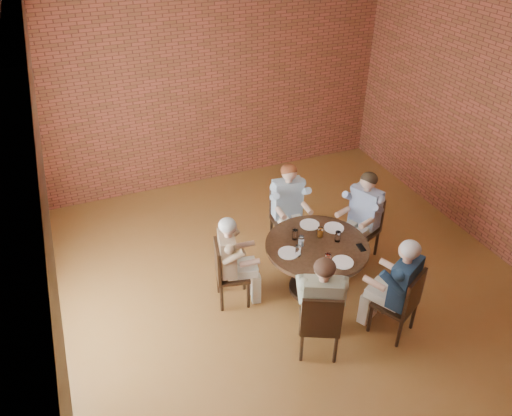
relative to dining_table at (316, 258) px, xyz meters
name	(u,v)px	position (x,y,z in m)	size (l,w,h in m)	color
floor	(288,305)	(-0.44, -0.15, -0.53)	(7.00, 7.00, 0.00)	brown
ceiling	(302,35)	(-0.44, -0.15, 2.87)	(7.00, 7.00, 0.00)	white
wall_back	(200,89)	(-0.44, 3.35, 1.17)	(7.00, 7.00, 0.00)	brown
ceiling_beam	(17,84)	(-2.89, -0.15, 2.74)	(0.22, 6.90, 0.26)	black
dining_table	(316,258)	(0.00, 0.00, 0.00)	(1.31, 1.31, 0.75)	black
chair_a	(364,223)	(1.01, 0.44, -0.02)	(0.57, 0.57, 0.94)	black
diner_a	(362,217)	(0.93, 0.41, 0.14)	(0.53, 0.66, 1.34)	#37548F
chair_b	(286,214)	(0.08, 1.08, -0.02)	(0.46, 0.46, 0.94)	black
diner_b	(289,208)	(0.08, 0.99, 0.14)	(0.54, 0.66, 1.35)	#8DA4B4
chair_c	(226,271)	(-1.14, 0.24, -0.03)	(0.47, 0.47, 0.91)	black
diner_c	(232,261)	(-1.06, 0.22, 0.11)	(0.49, 0.61, 1.28)	brown
chair_d	(320,322)	(-0.48, -0.99, -0.01)	(0.58, 0.58, 0.95)	black
diner_d	(321,306)	(-0.44, -0.91, 0.15)	(0.54, 0.67, 1.35)	gray
chair_e	(403,302)	(0.56, -1.06, -0.02)	(0.59, 0.59, 0.95)	black
diner_e	(398,288)	(0.52, -0.99, 0.15)	(0.54, 0.66, 1.35)	#1B314C
plate_a	(334,228)	(0.37, 0.22, 0.23)	(0.26, 0.26, 0.01)	white
plate_b	(310,225)	(0.11, 0.41, 0.23)	(0.26, 0.26, 0.01)	white
plate_c	(289,253)	(-0.41, -0.02, 0.23)	(0.26, 0.26, 0.01)	white
plate_d	(343,262)	(0.11, -0.43, 0.23)	(0.26, 0.26, 0.01)	white
glass_a	(338,236)	(0.27, -0.03, 0.29)	(0.07, 0.07, 0.14)	white
glass_b	(320,232)	(0.11, 0.13, 0.29)	(0.07, 0.07, 0.14)	white
glass_c	(295,235)	(-0.21, 0.21, 0.29)	(0.07, 0.07, 0.14)	white
glass_d	(301,241)	(-0.20, 0.06, 0.29)	(0.07, 0.07, 0.14)	white
glass_e	(298,251)	(-0.32, -0.10, 0.29)	(0.07, 0.07, 0.14)	white
glass_f	(328,259)	(-0.06, -0.37, 0.29)	(0.07, 0.07, 0.14)	white
smartphone	(361,247)	(0.47, -0.27, 0.23)	(0.08, 0.15, 0.01)	black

